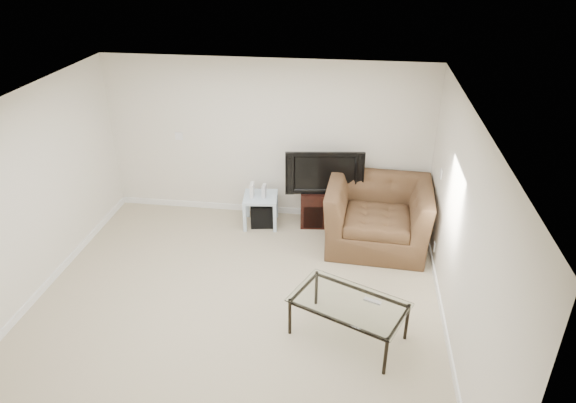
# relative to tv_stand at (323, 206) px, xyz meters

# --- Properties ---
(floor) EXTENTS (5.00, 5.00, 0.00)m
(floor) POSITION_rel_tv_stand_xyz_m (-0.90, -2.28, -0.29)
(floor) COLOR tan
(floor) RESTS_ON ground
(ceiling) EXTENTS (5.00, 5.00, 0.00)m
(ceiling) POSITION_rel_tv_stand_xyz_m (-0.90, -2.28, 2.21)
(ceiling) COLOR white
(ceiling) RESTS_ON ground
(wall_back) EXTENTS (5.00, 0.02, 2.50)m
(wall_back) POSITION_rel_tv_stand_xyz_m (-0.90, 0.22, 0.96)
(wall_back) COLOR silver
(wall_back) RESTS_ON ground
(wall_left) EXTENTS (0.02, 5.00, 2.50)m
(wall_left) POSITION_rel_tv_stand_xyz_m (-3.40, -2.28, 0.96)
(wall_left) COLOR silver
(wall_left) RESTS_ON ground
(wall_right) EXTENTS (0.02, 5.00, 2.50)m
(wall_right) POSITION_rel_tv_stand_xyz_m (1.60, -2.28, 0.96)
(wall_right) COLOR silver
(wall_right) RESTS_ON ground
(plate_back) EXTENTS (0.12, 0.02, 0.12)m
(plate_back) POSITION_rel_tv_stand_xyz_m (-2.30, 0.21, 0.96)
(plate_back) COLOR white
(plate_back) RESTS_ON wall_back
(plate_right_switch) EXTENTS (0.02, 0.09, 0.13)m
(plate_right_switch) POSITION_rel_tv_stand_xyz_m (1.59, -0.68, 0.96)
(plate_right_switch) COLOR white
(plate_right_switch) RESTS_ON wall_right
(plate_right_outlet) EXTENTS (0.02, 0.08, 0.12)m
(plate_right_outlet) POSITION_rel_tv_stand_xyz_m (1.59, -0.98, 0.01)
(plate_right_outlet) COLOR white
(plate_right_outlet) RESTS_ON wall_right
(tv_stand) EXTENTS (0.74, 0.55, 0.58)m
(tv_stand) POSITION_rel_tv_stand_xyz_m (0.00, 0.00, 0.00)
(tv_stand) COLOR black
(tv_stand) RESTS_ON floor
(dvd_player) EXTENTS (0.41, 0.31, 0.05)m
(dvd_player) POSITION_rel_tv_stand_xyz_m (0.00, -0.04, 0.19)
(dvd_player) COLOR black
(dvd_player) RESTS_ON tv_stand
(television) EXTENTS (1.10, 0.35, 0.67)m
(television) POSITION_rel_tv_stand_xyz_m (0.00, -0.03, 0.62)
(television) COLOR black
(television) RESTS_ON tv_stand
(side_table) EXTENTS (0.56, 0.56, 0.49)m
(side_table) POSITION_rel_tv_stand_xyz_m (-0.95, -0.19, -0.04)
(side_table) COLOR #A7B9C8
(side_table) RESTS_ON floor
(subwoofer) EXTENTS (0.43, 0.43, 0.38)m
(subwoofer) POSITION_rel_tv_stand_xyz_m (-0.92, -0.16, -0.11)
(subwoofer) COLOR black
(subwoofer) RESTS_ON floor
(game_console) EXTENTS (0.06, 0.17, 0.22)m
(game_console) POSITION_rel_tv_stand_xyz_m (-1.07, -0.22, 0.31)
(game_console) COLOR white
(game_console) RESTS_ON side_table
(game_case) EXTENTS (0.06, 0.14, 0.19)m
(game_case) POSITION_rel_tv_stand_xyz_m (-0.89, -0.20, 0.30)
(game_case) COLOR silver
(game_case) RESTS_ON side_table
(recliner) EXTENTS (1.50, 1.02, 1.27)m
(recliner) POSITION_rel_tv_stand_xyz_m (0.82, -0.51, 0.35)
(recliner) COLOR #503420
(recliner) RESTS_ON floor
(coffee_table) EXTENTS (1.41, 1.14, 0.48)m
(coffee_table) POSITION_rel_tv_stand_xyz_m (0.48, -2.55, -0.05)
(coffee_table) COLOR black
(coffee_table) RESTS_ON floor
(remote) EXTENTS (0.20, 0.12, 0.02)m
(remote) POSITION_rel_tv_stand_xyz_m (0.73, -2.52, 0.21)
(remote) COLOR #B2B2B7
(remote) RESTS_ON coffee_table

